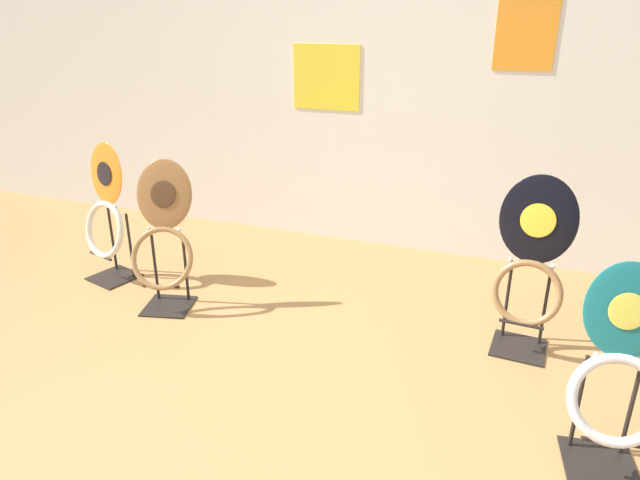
# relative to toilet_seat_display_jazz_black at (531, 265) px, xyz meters

# --- Properties ---
(ground_plane) EXTENTS (14.00, 14.00, 0.00)m
(ground_plane) POSITION_rel_toilet_seat_display_jazz_black_xyz_m (-1.10, -1.31, -0.50)
(ground_plane) COLOR #B7844C
(wall_back) EXTENTS (8.00, 0.07, 2.60)m
(wall_back) POSITION_rel_toilet_seat_display_jazz_black_xyz_m (-1.10, 1.20, 0.81)
(wall_back) COLOR silver
(wall_back) RESTS_ON ground_plane
(toilet_seat_display_jazz_black) EXTENTS (0.38, 0.30, 0.96)m
(toilet_seat_display_jazz_black) POSITION_rel_toilet_seat_display_jazz_black_xyz_m (0.00, 0.00, 0.00)
(toilet_seat_display_jazz_black) COLOR black
(toilet_seat_display_jazz_black) RESTS_ON ground_plane
(toilet_seat_display_orange_sun) EXTENTS (0.41, 0.34, 0.93)m
(toilet_seat_display_orange_sun) POSITION_rel_toilet_seat_display_jazz_black_xyz_m (-2.64, -0.06, -0.05)
(toilet_seat_display_orange_sun) COLOR black
(toilet_seat_display_orange_sun) RESTS_ON ground_plane
(toilet_seat_display_woodgrain) EXTENTS (0.43, 0.39, 0.90)m
(toilet_seat_display_woodgrain) POSITION_rel_toilet_seat_display_jazz_black_xyz_m (-2.06, -0.25, -0.05)
(toilet_seat_display_woodgrain) COLOR black
(toilet_seat_display_woodgrain) RESTS_ON ground_plane
(toilet_seat_display_teal_sax) EXTENTS (0.38, 0.32, 0.86)m
(toilet_seat_display_teal_sax) POSITION_rel_toilet_seat_display_jazz_black_xyz_m (0.35, -0.78, -0.10)
(toilet_seat_display_teal_sax) COLOR black
(toilet_seat_display_teal_sax) RESTS_ON ground_plane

